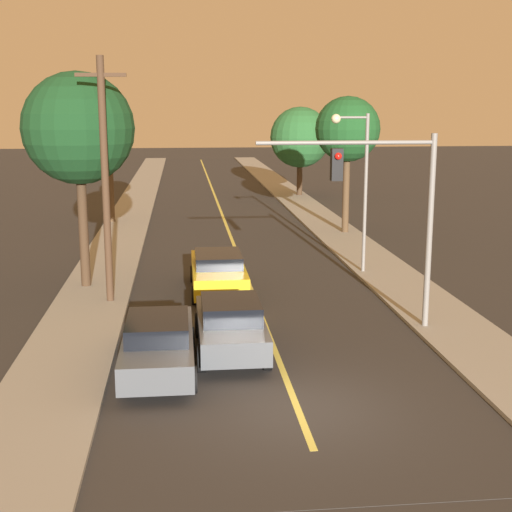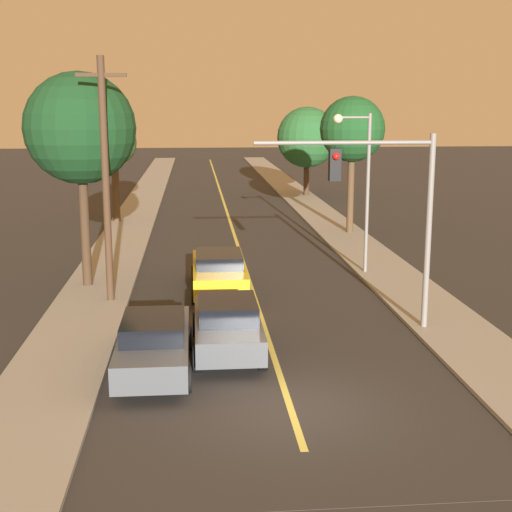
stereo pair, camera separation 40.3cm
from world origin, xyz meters
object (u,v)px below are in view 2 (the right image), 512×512
at_px(streetlamp_right, 359,170).
at_px(utility_pole_left, 105,177).
at_px(car_near_lane_second, 219,271).
at_px(tree_right_near, 352,130).
at_px(car_outer_lane_front, 154,342).
at_px(tree_left_near, 114,144).
at_px(traffic_signal_mast, 387,197).
at_px(tree_right_far, 307,137).
at_px(car_near_lane_front, 227,325).
at_px(tree_left_far, 80,129).

xyz_separation_m(streetlamp_right, utility_pole_left, (-9.19, -3.37, 0.16)).
distance_m(car_near_lane_second, tree_right_near, 13.99).
bearing_deg(car_outer_lane_front, tree_left_near, 98.09).
bearing_deg(car_outer_lane_front, traffic_signal_mast, 21.89).
relative_size(traffic_signal_mast, utility_pole_left, 0.71).
bearing_deg(tree_right_near, streetlamp_right, -100.67).
relative_size(car_outer_lane_front, tree_right_far, 0.75).
xyz_separation_m(car_near_lane_front, tree_left_near, (-5.22, 22.26, 3.65)).
distance_m(tree_left_near, tree_right_far, 16.69).
height_order(car_outer_lane_front, streetlamp_right, streetlamp_right).
bearing_deg(traffic_signal_mast, car_near_lane_front, -162.58).
bearing_deg(car_near_lane_second, car_near_lane_front, -90.00).
distance_m(traffic_signal_mast, streetlamp_right, 7.23).
distance_m(traffic_signal_mast, tree_left_far, 11.27).
xyz_separation_m(car_outer_lane_front, tree_left_far, (-2.87, 8.59, 5.00)).
xyz_separation_m(car_outer_lane_front, streetlamp_right, (7.39, 9.80, 3.36)).
distance_m(car_near_lane_front, car_near_lane_second, 6.40).
bearing_deg(tree_left_near, car_near_lane_front, -76.80).
height_order(car_near_lane_front, traffic_signal_mast, traffic_signal_mast).
distance_m(tree_left_near, tree_right_near, 13.30).
xyz_separation_m(car_near_lane_front, tree_left_far, (-4.76, 7.42, 4.95)).
height_order(car_near_lane_front, tree_right_near, tree_right_near).
relative_size(traffic_signal_mast, tree_right_near, 0.82).
relative_size(traffic_signal_mast, tree_left_near, 1.00).
distance_m(utility_pole_left, tree_right_near, 16.40).
height_order(traffic_signal_mast, tree_right_far, tree_right_far).
height_order(car_near_lane_front, utility_pole_left, utility_pole_left).
bearing_deg(car_near_lane_second, tree_right_near, 57.18).
height_order(traffic_signal_mast, utility_pole_left, utility_pole_left).
bearing_deg(tree_right_far, utility_pole_left, -111.59).
bearing_deg(traffic_signal_mast, car_outer_lane_front, -158.11).
distance_m(traffic_signal_mast, utility_pole_left, 9.17).
distance_m(tree_left_far, tree_right_near, 15.63).
bearing_deg(tree_right_far, car_outer_lane_front, -105.07).
relative_size(utility_pole_left, tree_right_far, 1.25).
height_order(car_outer_lane_front, tree_right_far, tree_right_far).
bearing_deg(traffic_signal_mast, tree_left_far, 147.65).
xyz_separation_m(car_near_lane_second, tree_right_near, (7.17, 11.11, 4.57)).
xyz_separation_m(car_near_lane_front, tree_right_near, (7.17, 17.51, 4.55)).
distance_m(car_near_lane_second, car_outer_lane_front, 7.80).
distance_m(streetlamp_right, tree_right_near, 9.11).
xyz_separation_m(tree_right_near, tree_right_far, (0.20, 15.72, -1.05)).
bearing_deg(tree_right_far, tree_left_far, -115.18).
distance_m(car_near_lane_second, tree_right_far, 28.04).
relative_size(streetlamp_right, tree_left_far, 0.81).
xyz_separation_m(streetlamp_right, tree_left_far, (-10.26, -1.21, 1.63)).
xyz_separation_m(utility_pole_left, tree_left_near, (-1.53, 17.00, 0.17)).
distance_m(car_near_lane_second, tree_left_near, 17.10).
relative_size(car_near_lane_second, traffic_signal_mast, 0.89).
height_order(traffic_signal_mast, tree_right_near, tree_right_near).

